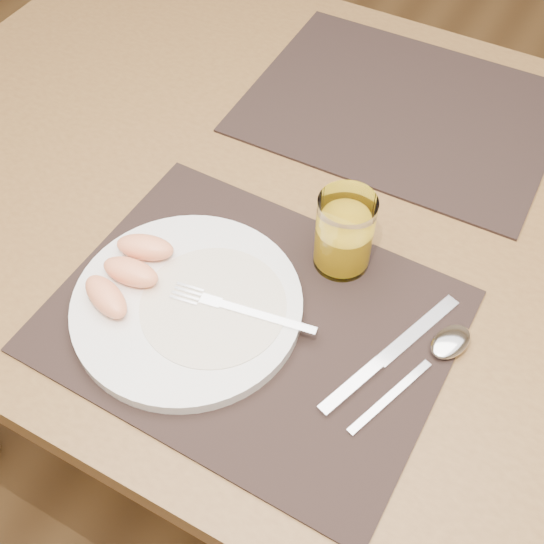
{
  "coord_description": "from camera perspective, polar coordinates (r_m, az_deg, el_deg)",
  "views": [
    {
      "loc": [
        0.21,
        -0.59,
        1.42
      ],
      "look_at": [
        -0.03,
        -0.16,
        0.77
      ],
      "focal_mm": 45.0,
      "sensor_mm": 36.0,
      "label": 1
    }
  ],
  "objects": [
    {
      "name": "table",
      "position": [
        0.98,
        5.76,
        2.19
      ],
      "size": [
        1.4,
        0.9,
        0.75
      ],
      "color": "brown",
      "rests_on": "ground"
    },
    {
      "name": "plate",
      "position": [
        0.8,
        -7.1,
        -2.79
      ],
      "size": [
        0.27,
        0.27,
        0.02
      ],
      "primitive_type": "cylinder",
      "color": "white",
      "rests_on": "placemat_near"
    },
    {
      "name": "grapefruit_wedges",
      "position": [
        0.81,
        -11.98,
        0.04
      ],
      "size": [
        0.08,
        0.14,
        0.03
      ],
      "color": "#FF9D68",
      "rests_on": "plate"
    },
    {
      "name": "placemat_far",
      "position": [
        1.07,
        10.77,
        13.27
      ],
      "size": [
        0.45,
        0.36,
        0.0
      ],
      "primitive_type": "cube",
      "rotation": [
        0.0,
        0.0,
        0.01
      ],
      "color": "black",
      "rests_on": "table"
    },
    {
      "name": "ground",
      "position": [
        1.55,
        3.74,
        -13.72
      ],
      "size": [
        5.0,
        5.0,
        0.0
      ],
      "primitive_type": "plane",
      "color": "brown",
      "rests_on": "ground"
    },
    {
      "name": "plate_dressing",
      "position": [
        0.79,
        -4.95,
        -2.78
      ],
      "size": [
        0.17,
        0.17,
        0.0
      ],
      "color": "white",
      "rests_on": "plate"
    },
    {
      "name": "placemat_near",
      "position": [
        0.8,
        -1.77,
        -4.08
      ],
      "size": [
        0.46,
        0.36,
        0.0
      ],
      "primitive_type": "cube",
      "rotation": [
        0.0,
        0.0,
        -0.02
      ],
      "color": "black",
      "rests_on": "table"
    },
    {
      "name": "knife",
      "position": [
        0.77,
        9.0,
        -7.49
      ],
      "size": [
        0.09,
        0.21,
        0.01
      ],
      "color": "silver",
      "rests_on": "placemat_near"
    },
    {
      "name": "juice_glass",
      "position": [
        0.81,
        6.04,
        3.05
      ],
      "size": [
        0.07,
        0.07,
        0.11
      ],
      "color": "white",
      "rests_on": "placemat_near"
    },
    {
      "name": "spoon",
      "position": [
        0.79,
        14.03,
        -6.32
      ],
      "size": [
        0.09,
        0.19,
        0.01
      ],
      "color": "silver",
      "rests_on": "placemat_near"
    },
    {
      "name": "fork",
      "position": [
        0.78,
        -3.51,
        -2.92
      ],
      "size": [
        0.17,
        0.04,
        0.0
      ],
      "color": "silver",
      "rests_on": "plate"
    }
  ]
}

